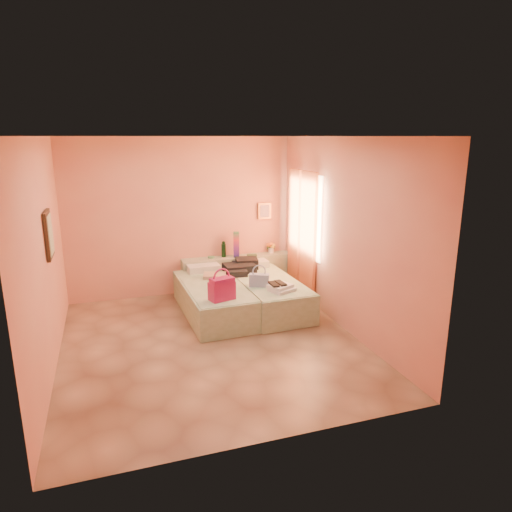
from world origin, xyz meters
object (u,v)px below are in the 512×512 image
Objects in this scene: flower_vase at (271,247)px; magenta_handbag at (222,289)px; bed_right at (266,293)px; towel_stack at (282,288)px; green_book at (252,255)px; water_bottle at (224,250)px; blue_handbag at (259,280)px; bed_left at (214,299)px; headboard_ledge at (237,273)px.

magenta_handbag is at bearing -127.93° from flower_vase.
towel_stack is at bearing -89.82° from bed_right.
flower_vase reaches higher than towel_stack.
green_book is 0.49× the size of magenta_handbag.
magenta_handbag is at bearing -108.90° from green_book.
flower_vase is at bearing 75.21° from towel_stack.
blue_handbag is (0.22, -1.39, -0.19)m from water_bottle.
bed_left is at bearing -141.20° from flower_vase.
water_bottle reaches higher than flower_vase.
green_book is at bearing 43.39° from bed_left.
green_book is 0.76× the size of flower_vase.
green_book is at bearing 43.42° from magenta_handbag.
bed_left is at bearing 70.94° from magenta_handbag.
bed_right is (0.21, -1.05, -0.08)m from headboard_ledge.
green_book is (0.27, -0.08, 0.34)m from headboard_ledge.
water_bottle is (0.45, 1.09, 0.54)m from bed_left.
magenta_handbag is 0.82m from blue_handbag.
magenta_handbag is 0.97m from towel_stack.
water_bottle is 1.19× the size of flower_vase.
blue_handbag is at bearing -129.26° from bed_right.
blue_handbag is (-0.23, -0.30, 0.35)m from bed_right.
headboard_ledge is at bearing 99.21° from bed_right.
flower_vase is at bearing 36.84° from bed_left.
bed_left is 1.00× the size of bed_right.
headboard_ledge is at bearing -8.71° from water_bottle.
bed_left is 8.56× the size of flower_vase.
green_book reaches higher than bed_left.
blue_handbag reaches higher than bed_right.
towel_stack reaches higher than bed_left.
bed_left is 0.81m from blue_handbag.
blue_handbag reaches higher than green_book.
flower_vase reaches higher than bed_right.
flower_vase is (0.94, 0.03, -0.02)m from water_bottle.
magenta_handbag is (-1.00, -1.69, 0.00)m from green_book.
green_book reaches higher than towel_stack.
bed_left is 1.43m from green_book.
towel_stack is at bearing -36.52° from bed_left.
headboard_ledge is 1.02× the size of bed_left.
water_bottle is 0.80× the size of towel_stack.
magenta_handbag is at bearing -105.17° from water_bottle.
flower_vase is at bearing 64.48° from bed_right.
bed_right is at bearing 92.14° from towel_stack.
magenta_handbag is (-0.04, -0.71, 0.42)m from bed_left.
flower_vase is at bearing 5.32° from headboard_ledge.
flower_vase is 2.32m from magenta_handbag.
green_book reaches higher than bed_right.
bed_left is 0.83m from magenta_handbag.
bed_right is at bearing -67.49° from water_bottle.
green_book is 1.61m from towel_stack.
water_bottle is at bearing 58.90° from magenta_handbag.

